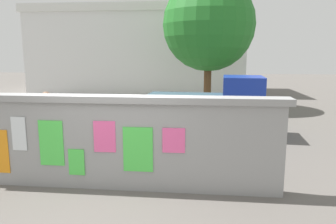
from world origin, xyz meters
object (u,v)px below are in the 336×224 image
object	(u,v)px
auto_rickshaw_truck	(210,106)
bicycle_far	(231,151)
bicycle_near	(137,150)
person_walking	(48,117)
motorcycle	(74,122)
tree_roadside	(209,25)

from	to	relation	value
auto_rickshaw_truck	bicycle_far	size ratio (longest dim) A/B	2.16
bicycle_near	bicycle_far	distance (m)	2.12
bicycle_near	person_walking	world-z (taller)	person_walking
auto_rickshaw_truck	bicycle_far	distance (m)	3.10
motorcycle	bicycle_far	xyz separation A→B (m)	(4.58, -2.22, -0.10)
bicycle_near	auto_rickshaw_truck	bearing A→B (deg)	62.10
bicycle_far	auto_rickshaw_truck	bearing A→B (deg)	98.08
bicycle_far	person_walking	size ratio (longest dim) A/B	1.06
bicycle_near	person_walking	xyz separation A→B (m)	(-2.35, 0.52, 0.62)
bicycle_far	person_walking	world-z (taller)	person_walking
auto_rickshaw_truck	bicycle_near	world-z (taller)	auto_rickshaw_truck
auto_rickshaw_truck	person_walking	world-z (taller)	auto_rickshaw_truck
motorcycle	bicycle_near	world-z (taller)	bicycle_near
motorcycle	bicycle_far	bearing A→B (deg)	-25.86
tree_roadside	person_walking	bearing A→B (deg)	-116.19
auto_rickshaw_truck	person_walking	distance (m)	4.84
motorcycle	bicycle_far	size ratio (longest dim) A/B	1.11
bicycle_far	tree_roadside	distance (m)	9.22
bicycle_near	tree_roadside	size ratio (longest dim) A/B	0.28
auto_rickshaw_truck	bicycle_near	xyz separation A→B (m)	(-1.68, -3.18, -0.54)
motorcycle	tree_roadside	distance (m)	8.27
motorcycle	bicycle_near	distance (m)	3.42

